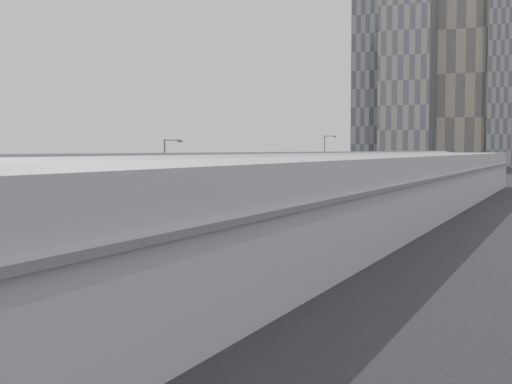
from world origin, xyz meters
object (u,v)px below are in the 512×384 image
Objects in this scene: bus_3 at (242,211)px; bus_10 at (428,177)px; street_lamp_near at (167,176)px; bus_7 at (384,184)px; suv at (383,182)px; bus_2 at (164,225)px; bus_6 at (360,188)px; street_lamp_far at (325,162)px; bus_5 at (339,194)px; bus_9 at (417,177)px; bus_4 at (291,200)px; bus_1 at (48,245)px; shipping_container at (354,183)px; bus_8 at (401,181)px.

bus_3 is 1.09× the size of bus_10.
street_lamp_near is at bearing -161.64° from bus_3.
bus_7 is at bearing -83.81° from bus_10.
bus_10 reaches higher than suv.
bus_2 is 1.10× the size of bus_10.
bus_2 is 2.10× the size of suv.
bus_10 is 1.91× the size of suv.
street_lamp_near is 83.19m from suv.
bus_6 is 1.40× the size of street_lamp_far.
bus_9 reaches higher than bus_5.
bus_4 reaches higher than bus_6.
bus_10 is (-0.07, 125.02, -0.16)m from bus_1.
bus_9 is at bearing 78.54° from shipping_container.
street_lamp_near reaches higher than bus_9.
bus_5 is 25.79m from bus_7.
street_lamp_far reaches higher than bus_2.
bus_8 reaches higher than shipping_container.
bus_1 is 0.95× the size of bus_7.
bus_6 reaches higher than bus_10.
bus_4 is 53.74m from shipping_container.
bus_6 is 0.95× the size of bus_9.
bus_4 is at bearing -78.60° from street_lamp_far.
bus_2 is 82.61m from shipping_container.
suv is at bearing -135.36° from bus_9.
bus_6 reaches higher than bus_3.
bus_4 is 71.02m from bus_9.
bus_1 is at bearing -88.09° from bus_2.
bus_5 is (0.13, 30.19, -0.15)m from bus_3.
bus_3 is 70.92m from bus_8.
bus_7 is (0.12, 69.85, 0.08)m from bus_2.
shipping_container is (-1.82, 70.23, -3.70)m from street_lamp_near.
bus_6 is (-0.74, 43.93, 0.02)m from bus_3.
bus_9 is (0.09, 15.23, 0.15)m from bus_8.
bus_8 is (0.04, 97.38, -0.06)m from bus_1.
bus_10 reaches higher than bus_5.
bus_2 is at bearing -60.11° from street_lamp_near.
bus_1 is at bearing -90.94° from bus_5.
street_lamp_far is at bearing 92.85° from bus_1.
bus_9 is at bearing 85.75° from street_lamp_near.
bus_9 is 7.83m from suv.
bus_1 reaches higher than bus_10.
suv is at bearing 97.19° from bus_3.
bus_4 reaches higher than suv.
bus_4 is at bearing -105.72° from suv.
bus_3 is at bearing 15.66° from street_lamp_near.
street_lamp_near is at bearing 123.78° from bus_2.
street_lamp_far reaches higher than shipping_container.
bus_8 is (0.38, 55.79, -0.11)m from bus_4.
street_lamp_near is at bearing -100.97° from bus_7.
bus_7 is at bearing 92.67° from bus_3.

